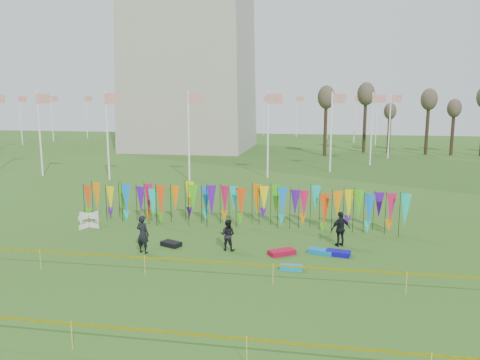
% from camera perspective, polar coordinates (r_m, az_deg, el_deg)
% --- Properties ---
extents(ground, '(160.00, 160.00, 0.00)m').
position_cam_1_polar(ground, '(21.05, -4.19, -10.32)').
color(ground, '#305518').
rests_on(ground, ground).
extents(flagpole_ring, '(57.40, 56.16, 8.00)m').
position_cam_1_polar(flagpole_ring, '(69.83, -5.83, 7.12)').
color(flagpole_ring, white).
rests_on(flagpole_ring, ground).
extents(banner_row, '(18.64, 0.64, 2.31)m').
position_cam_1_polar(banner_row, '(26.79, -0.22, -2.69)').
color(banner_row, black).
rests_on(banner_row, ground).
extents(caution_tape_near, '(26.00, 0.02, 0.90)m').
position_cam_1_polar(caution_tape_near, '(19.26, -6.15, -9.83)').
color(caution_tape_near, '#E6DB04').
rests_on(caution_tape_near, ground).
extents(caution_tape_far, '(26.00, 0.02, 0.90)m').
position_cam_1_polar(caution_tape_far, '(14.23, -12.91, -17.44)').
color(caution_tape_far, '#E6DB04').
rests_on(caution_tape_far, ground).
extents(box_kite, '(0.77, 0.77, 0.85)m').
position_cam_1_polar(box_kite, '(28.12, -17.92, -4.68)').
color(box_kite, red).
rests_on(box_kite, ground).
extents(person_left, '(0.78, 0.65, 1.84)m').
position_cam_1_polar(person_left, '(22.80, -11.77, -6.48)').
color(person_left, black).
rests_on(person_left, ground).
extents(person_mid, '(0.81, 0.57, 1.54)m').
position_cam_1_polar(person_mid, '(22.75, -1.51, -6.70)').
color(person_mid, black).
rests_on(person_mid, ground).
extents(person_right, '(1.19, 1.01, 1.76)m').
position_cam_1_polar(person_right, '(23.86, 12.16, -5.85)').
color(person_right, black).
rests_on(person_right, ground).
extents(kite_bag_turquoise, '(0.96, 0.49, 0.19)m').
position_cam_1_polar(kite_bag_turquoise, '(20.55, 6.25, -10.58)').
color(kite_bag_turquoise, '#0E94D5').
rests_on(kite_bag_turquoise, ground).
extents(kite_bag_blue, '(1.19, 0.78, 0.23)m').
position_cam_1_polar(kite_bag_blue, '(22.66, 11.86, -8.72)').
color(kite_bag_blue, '#0F0AAC').
rests_on(kite_bag_blue, ground).
extents(kite_bag_red, '(1.36, 1.19, 0.23)m').
position_cam_1_polar(kite_bag_red, '(22.38, 5.13, -8.78)').
color(kite_bag_red, '#AE0B2A').
rests_on(kite_bag_red, ground).
extents(kite_bag_black, '(1.13, 0.92, 0.23)m').
position_cam_1_polar(kite_bag_black, '(23.79, -8.39, -7.71)').
color(kite_bag_black, black).
rests_on(kite_bag_black, ground).
extents(kite_bag_teal, '(1.26, 0.87, 0.22)m').
position_cam_1_polar(kite_bag_teal, '(22.74, 9.85, -8.59)').
color(kite_bag_teal, '#0D77C2').
rests_on(kite_bag_teal, ground).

